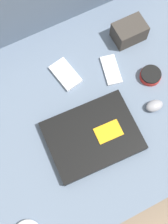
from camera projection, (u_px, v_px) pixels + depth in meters
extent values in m
plane|color=#7A6651|center=(84.00, 123.00, 1.22)|extent=(8.00, 8.00, 0.00)
cube|color=slate|center=(84.00, 118.00, 1.17)|extent=(1.10, 0.77, 0.11)
cube|color=black|center=(92.00, 136.00, 1.08)|extent=(0.32, 0.25, 0.03)
cube|color=orange|center=(108.00, 132.00, 1.07)|extent=(0.09, 0.06, 0.00)
ellipsoid|color=gray|center=(154.00, 106.00, 1.11)|extent=(0.07, 0.05, 0.03)
cylinder|color=red|center=(150.00, 76.00, 1.16)|extent=(0.08, 0.08, 0.02)
cylinder|color=black|center=(151.00, 74.00, 1.14)|extent=(0.08, 0.08, 0.01)
cube|color=silver|center=(111.00, 70.00, 1.17)|extent=(0.08, 0.13, 0.01)
cube|color=silver|center=(65.00, 74.00, 1.16)|extent=(0.09, 0.13, 0.01)
cube|color=#38332D|center=(129.00, 32.00, 1.19)|extent=(0.12, 0.09, 0.08)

